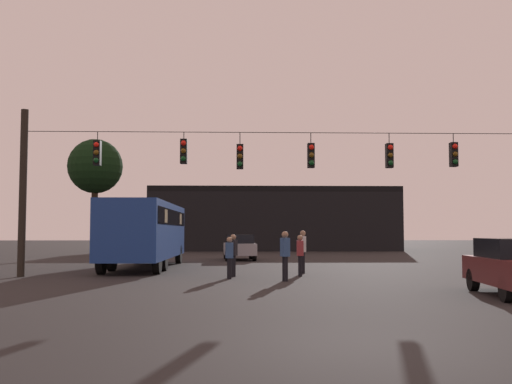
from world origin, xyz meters
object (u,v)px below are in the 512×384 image
Objects in this scene: pedestrian_near_bus at (285,253)px; pedestrian_trailing at (233,253)px; city_bus at (146,228)px; car_far_left at (239,247)px; tree_left_silhouette at (95,167)px; pedestrian_crossing_left at (303,249)px; pedestrian_crossing_center at (300,253)px; pedestrian_crossing_right at (229,256)px.

pedestrian_near_bus is 1.07× the size of pedestrian_trailing.
city_bus reaches higher than pedestrian_near_bus.
city_bus is 7.07m from pedestrian_trailing.
city_bus is 2.50× the size of car_far_left.
car_far_left is at bearing -29.21° from tree_left_silhouette.
tree_left_silhouette is at bearing 150.79° from car_far_left.
pedestrian_crossing_center is (-0.29, -1.60, -0.11)m from pedestrian_crossing_left.
car_far_left is 12.67m from tree_left_silhouette.
city_bus reaches higher than pedestrian_crossing_right.
pedestrian_crossing_left is 22.01m from tree_left_silhouette.
city_bus reaches higher than pedestrian_crossing_left.
pedestrian_crossing_right is (-0.43, -14.51, 0.04)m from car_far_left.
tree_left_silhouette reaches higher than city_bus.
pedestrian_crossing_left is at bearing 43.20° from pedestrian_crossing_right.
car_far_left is 15.66m from pedestrian_near_bus.
pedestrian_crossing_center is at bearing 5.26° from pedestrian_trailing.
pedestrian_crossing_left reaches higher than car_far_left.
pedestrian_crossing_left is at bearing -54.03° from tree_left_silhouette.
pedestrian_trailing is at bearing -53.95° from city_bus.
pedestrian_trailing is (-2.56, -0.24, 0.02)m from pedestrian_crossing_center.
pedestrian_near_bus reaches higher than pedestrian_crossing_center.
city_bus is 6.43× the size of pedestrian_near_bus.
pedestrian_crossing_left is at bearing 79.85° from pedestrian_crossing_center.
pedestrian_near_bus is at bearing -105.10° from pedestrian_crossing_left.
car_far_left is at bearing 102.27° from pedestrian_crossing_left.
pedestrian_crossing_left is 1.02× the size of pedestrian_near_bus.
tree_left_silhouette is (-10.02, 5.60, 5.38)m from car_far_left.
city_bus is 1.36× the size of tree_left_silhouette.
pedestrian_near_bus is (-0.76, -2.28, 0.09)m from pedestrian_crossing_center.
pedestrian_crossing_right is at bearing 150.68° from pedestrian_near_bus.
pedestrian_crossing_left is 4.02m from pedestrian_near_bus.
city_bus reaches higher than car_far_left.
car_far_left is 0.54× the size of tree_left_silhouette.
tree_left_silhouette is at bearing 122.99° from pedestrian_crossing_center.
pedestrian_crossing_center is at bearing -80.37° from car_far_left.
pedestrian_near_bus is 0.21× the size of tree_left_silhouette.
tree_left_silhouette reaches higher than pedestrian_crossing_left.
pedestrian_crossing_left reaches higher than pedestrian_trailing.
car_far_left is 2.52× the size of pedestrian_crossing_left.
pedestrian_crossing_right is (-2.98, -2.80, -0.16)m from pedestrian_crossing_left.
pedestrian_crossing_left reaches higher than pedestrian_crossing_center.
car_far_left is 13.50m from pedestrian_crossing_center.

